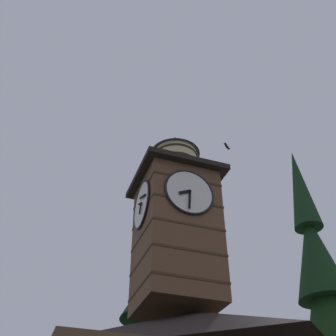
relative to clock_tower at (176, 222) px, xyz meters
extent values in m
cube|color=brown|center=(-0.02, -0.02, -0.91)|extent=(3.04, 3.04, 5.85)
cube|color=#432E20|center=(-0.02, -0.02, -3.14)|extent=(3.08, 3.08, 0.10)
cube|color=#432E20|center=(-0.02, -0.02, -2.04)|extent=(3.08, 3.08, 0.10)
cube|color=#432E20|center=(-0.02, -0.02, -0.94)|extent=(3.08, 3.08, 0.10)
cube|color=#432E20|center=(-0.02, -0.02, 0.16)|extent=(3.08, 3.08, 0.10)
cube|color=#432E20|center=(-0.02, -0.02, 1.25)|extent=(3.08, 3.08, 0.10)
cylinder|color=white|center=(-0.02, 1.53, 0.55)|extent=(2.07, 0.10, 2.07)
torus|color=black|center=(-0.02, 1.55, 0.55)|extent=(2.17, 0.10, 2.17)
cube|color=black|center=(0.22, 1.63, 0.45)|extent=(0.52, 0.04, 0.32)
cube|color=black|center=(0.01, 1.63, 0.13)|extent=(0.14, 0.04, 0.85)
sphere|color=black|center=(-0.02, 1.64, 0.55)|extent=(0.10, 0.10, 0.10)
cylinder|color=white|center=(1.53, -0.02, 0.55)|extent=(0.10, 2.07, 2.07)
torus|color=black|center=(1.55, -0.02, 0.55)|extent=(0.10, 2.17, 2.17)
cube|color=black|center=(1.63, 0.08, 0.31)|extent=(0.04, 0.30, 0.53)
cube|color=black|center=(1.63, 0.38, 0.70)|extent=(0.04, 0.82, 0.38)
sphere|color=black|center=(1.64, -0.02, 0.55)|extent=(0.10, 0.10, 0.10)
cube|color=black|center=(-0.02, -0.02, 2.14)|extent=(3.74, 3.74, 0.25)
cylinder|color=#D1BC84|center=(-0.02, -0.02, 3.02)|extent=(2.08, 2.08, 1.51)
cylinder|color=#2D2319|center=(-0.02, -0.02, 2.51)|extent=(2.14, 2.14, 0.10)
cylinder|color=#2D2319|center=(-0.02, -0.02, 3.02)|extent=(2.14, 2.14, 0.10)
cylinder|color=#2D2319|center=(-0.02, -0.02, 3.52)|extent=(2.14, 2.14, 0.10)
cone|color=#384251|center=(-0.02, -0.02, 4.22)|extent=(2.38, 2.38, 0.90)
sphere|color=#2D3847|center=(-0.02, -0.02, 4.77)|extent=(0.16, 0.16, 0.16)
cone|color=#153316|center=(-0.84, -4.75, -3.18)|extent=(4.63, 4.63, 3.36)
cone|color=#12311B|center=(-0.84, -4.75, -1.01)|extent=(3.75, 3.75, 3.21)
cone|color=#16321B|center=(-0.84, -4.75, 1.30)|extent=(2.86, 2.86, 3.33)
cone|color=black|center=(-0.84, -4.75, 3.50)|extent=(1.98, 1.98, 3.24)
cone|color=#153415|center=(-9.24, -2.75, -2.20)|extent=(3.92, 3.92, 6.71)
cone|color=black|center=(-9.24, -2.75, 1.35)|extent=(2.78, 2.78, 5.30)
cone|color=#14331A|center=(-9.24, -2.75, 5.83)|extent=(1.64, 1.64, 5.71)
ellipsoid|color=black|center=(-5.18, -3.96, 8.95)|extent=(0.21, 0.23, 0.11)
cube|color=black|center=(-5.32, -4.08, 8.95)|extent=(0.37, 0.34, 0.15)
cube|color=black|center=(-5.04, -3.85, 8.95)|extent=(0.37, 0.34, 0.15)
camera|label=1|loc=(5.63, 14.84, -9.42)|focal=45.82mm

